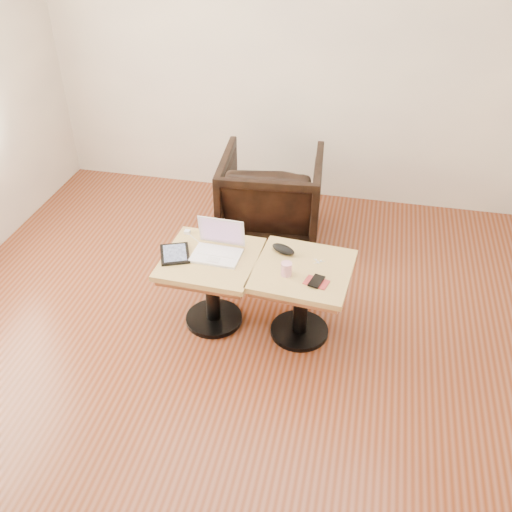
% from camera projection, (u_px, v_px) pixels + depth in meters
% --- Properties ---
extents(room_shell, '(4.52, 4.52, 2.71)m').
position_uv_depth(room_shell, '(239.00, 168.00, 2.86)').
color(room_shell, '#5B2610').
rests_on(room_shell, ground).
extents(side_table_left, '(0.62, 0.62, 0.54)m').
position_uv_depth(side_table_left, '(211.00, 273.00, 3.71)').
color(side_table_left, black).
rests_on(side_table_left, ground).
extents(side_table_right, '(0.64, 0.64, 0.54)m').
position_uv_depth(side_table_right, '(302.00, 285.00, 3.61)').
color(side_table_right, black).
rests_on(side_table_right, ground).
extents(laptop, '(0.32, 0.26, 0.22)m').
position_uv_depth(laptop, '(218.00, 247.00, 3.64)').
color(laptop, white).
rests_on(laptop, side_table_left).
extents(tablet, '(0.25, 0.28, 0.02)m').
position_uv_depth(tablet, '(175.00, 254.00, 3.64)').
color(tablet, black).
rests_on(tablet, side_table_left).
extents(charging_adapter, '(0.04, 0.04, 0.02)m').
position_uv_depth(charging_adapter, '(187.00, 232.00, 3.85)').
color(charging_adapter, white).
rests_on(charging_adapter, side_table_left).
extents(glasses_case, '(0.18, 0.14, 0.05)m').
position_uv_depth(glasses_case, '(283.00, 249.00, 3.65)').
color(glasses_case, black).
rests_on(glasses_case, side_table_right).
extents(striped_cup, '(0.09, 0.09, 0.09)m').
position_uv_depth(striped_cup, '(286.00, 269.00, 3.45)').
color(striped_cup, '#BF3D6E').
rests_on(striped_cup, side_table_right).
extents(earbuds_tangle, '(0.07, 0.05, 0.01)m').
position_uv_depth(earbuds_tangle, '(318.00, 261.00, 3.58)').
color(earbuds_tangle, white).
rests_on(earbuds_tangle, side_table_right).
extents(phone_on_sleeve, '(0.16, 0.14, 0.02)m').
position_uv_depth(phone_on_sleeve, '(316.00, 282.00, 3.41)').
color(phone_on_sleeve, maroon).
rests_on(phone_on_sleeve, side_table_right).
extents(armchair, '(0.85, 0.87, 0.74)m').
position_uv_depth(armchair, '(271.00, 197.00, 4.61)').
color(armchair, black).
rests_on(armchair, ground).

